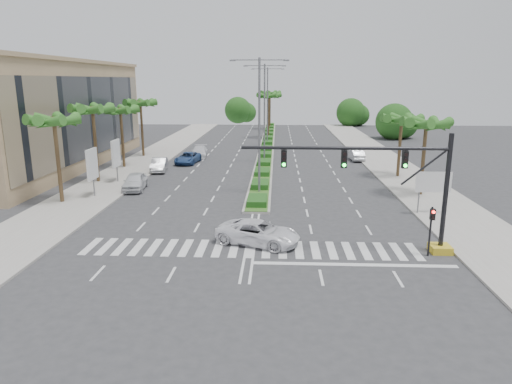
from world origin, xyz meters
TOP-DOWN VIEW (x-y plane):
  - ground at (0.00, 0.00)m, footprint 160.00×160.00m
  - footpath_right at (15.20, 20.00)m, footprint 6.00×120.00m
  - footpath_left at (-15.20, 20.00)m, footprint 6.00×120.00m
  - median at (0.00, 45.00)m, footprint 2.20×75.00m
  - median_grass at (0.00, 45.00)m, footprint 1.80×75.00m
  - building at (-26.00, 26.00)m, footprint 12.00×36.00m
  - signal_gantry at (9.27, -0.00)m, footprint 12.60×1.20m
  - pedestrian_signal at (10.60, -0.68)m, footprint 0.28×0.36m
  - direction_sign at (13.50, 7.99)m, footprint 2.70×0.11m
  - billboard_near at (-14.50, 12.00)m, footprint 0.18×2.10m
  - billboard_far at (-14.50, 18.00)m, footprint 0.18×2.10m
  - palm_left_near at (-16.50, 10.00)m, footprint 4.57×4.68m
  - palm_left_mid at (-16.50, 18.00)m, footprint 4.57×4.68m
  - palm_left_far at (-16.50, 26.00)m, footprint 4.57×4.68m
  - palm_left_end at (-16.50, 34.00)m, footprint 4.57×4.68m
  - palm_right_near at (14.50, 14.00)m, footprint 4.57×4.68m
  - palm_right_far at (14.50, 22.00)m, footprint 4.57×4.68m
  - palm_median_a at (0.00, 55.00)m, footprint 4.57×4.68m
  - palm_median_b at (0.00, 70.00)m, footprint 4.57×4.68m
  - streetlight_near at (0.00, 14.00)m, footprint 5.10×0.25m
  - streetlight_mid at (0.00, 30.00)m, footprint 5.10×0.25m
  - streetlight_far at (0.00, 46.00)m, footprint 5.10×0.25m
  - car_parked_a at (-11.80, 15.10)m, footprint 2.37×4.87m
  - car_parked_b at (-11.80, 24.11)m, footprint 2.19×4.74m
  - car_parked_c at (-9.50, 29.18)m, footprint 2.86×5.26m
  - car_parked_d at (-8.89, 34.23)m, footprint 2.39×5.12m
  - car_crossing at (0.45, 0.97)m, footprint 5.86×4.15m
  - car_right at (11.80, 32.37)m, footprint 1.74×4.30m

SIDE VIEW (x-z plane):
  - ground at x=0.00m, z-range 0.00..0.00m
  - footpath_right at x=15.20m, z-range 0.00..0.15m
  - footpath_left at x=-15.20m, z-range 0.00..0.15m
  - median at x=0.00m, z-range 0.00..0.20m
  - median_grass at x=0.00m, z-range 0.20..0.24m
  - car_right at x=11.80m, z-range 0.00..1.39m
  - car_parked_c at x=-9.50m, z-range 0.00..1.40m
  - car_parked_d at x=-8.89m, z-range 0.00..1.45m
  - car_crossing at x=0.45m, z-range 0.00..1.48m
  - car_parked_b at x=-11.80m, z-range 0.00..1.51m
  - car_parked_a at x=-11.80m, z-range 0.00..1.60m
  - pedestrian_signal at x=10.60m, z-range 0.54..3.54m
  - direction_sign at x=13.50m, z-range 0.75..4.15m
  - billboard_near at x=-14.50m, z-range 0.79..5.14m
  - billboard_far at x=-14.50m, z-range 0.79..5.14m
  - signal_gantry at x=9.27m, z-range -0.14..7.06m
  - palm_right_far at x=14.50m, z-range 2.54..9.29m
  - building at x=-26.00m, z-range 0.00..12.00m
  - palm_right_near at x=14.50m, z-range 2.68..9.73m
  - palm_left_far at x=-16.50m, z-range 2.82..10.17m
  - palm_left_near at x=-16.50m, z-range 2.91..10.46m
  - streetlight_near at x=0.00m, z-range 0.81..12.81m
  - streetlight_mid at x=0.00m, z-range 0.81..12.81m
  - streetlight_far at x=0.00m, z-range 0.81..12.81m
  - palm_left_end at x=-16.50m, z-range 3.01..10.76m
  - palm_left_mid at x=-16.50m, z-range 3.10..11.05m
  - palm_median_a at x=0.00m, z-range 3.15..11.20m
  - palm_median_b at x=0.00m, z-range 3.15..11.20m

